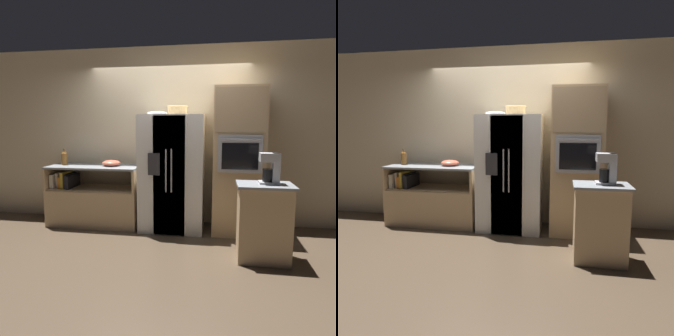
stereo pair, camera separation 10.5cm
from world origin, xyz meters
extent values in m
plane|color=#4C3D2D|center=(0.00, 0.00, 0.00)|extent=(20.00, 20.00, 0.00)
cube|color=beige|center=(0.00, 0.39, 1.40)|extent=(12.00, 0.06, 2.80)
cube|color=tan|center=(-1.14, 0.04, 0.29)|extent=(1.44, 0.64, 0.57)
cube|color=tan|center=(-1.14, 0.04, 0.58)|extent=(1.38, 0.59, 0.02)
cube|color=tan|center=(-1.84, 0.04, 0.74)|extent=(0.04, 0.64, 0.34)
cube|color=tan|center=(-0.43, 0.04, 0.74)|extent=(0.04, 0.64, 0.34)
cube|color=gray|center=(-1.14, 0.04, 0.93)|extent=(1.44, 0.64, 0.03)
cube|color=silver|center=(-1.77, 0.01, 0.70)|extent=(0.06, 0.40, 0.22)
cube|color=silver|center=(-1.71, 0.01, 0.71)|extent=(0.04, 0.29, 0.24)
cube|color=orange|center=(-1.66, 0.01, 0.68)|extent=(0.05, 0.35, 0.18)
cube|color=gold|center=(-1.60, 0.01, 0.72)|extent=(0.04, 0.39, 0.25)
cube|color=black|center=(-1.55, 0.01, 0.70)|extent=(0.04, 0.38, 0.22)
cube|color=black|center=(-1.51, 0.01, 0.69)|extent=(0.04, 0.43, 0.20)
cube|color=white|center=(0.11, 0.02, 0.86)|extent=(0.94, 0.68, 1.73)
cube|color=white|center=(0.10, -0.33, 0.86)|extent=(0.46, 0.02, 1.69)
cube|color=white|center=(0.11, -0.33, 0.86)|extent=(0.46, 0.02, 1.69)
cylinder|color=#B2B2B7|center=(0.07, -0.36, 0.95)|extent=(0.02, 0.02, 0.60)
cylinder|color=#B2B2B7|center=(0.15, -0.36, 0.95)|extent=(0.02, 0.02, 0.60)
cube|color=#2D2D33|center=(-0.10, -0.35, 1.04)|extent=(0.17, 0.01, 0.31)
cube|color=tan|center=(1.07, 0.03, 1.05)|extent=(0.71, 0.66, 2.11)
cube|color=#ADADB2|center=(1.07, -0.31, 1.20)|extent=(0.59, 0.04, 0.51)
cube|color=black|center=(1.07, -0.33, 1.16)|extent=(0.48, 0.01, 0.35)
cylinder|color=#B2B2B7|center=(1.07, -0.35, 1.39)|extent=(0.52, 0.02, 0.02)
cube|color=tan|center=(1.07, -0.30, 1.78)|extent=(0.67, 0.01, 0.59)
cube|color=tan|center=(1.32, -0.91, 0.44)|extent=(0.58, 0.42, 0.88)
cube|color=gray|center=(1.32, -0.91, 0.89)|extent=(0.63, 0.46, 0.03)
cylinder|color=tan|center=(0.18, 0.05, 1.79)|extent=(0.29, 0.29, 0.12)
torus|color=tan|center=(0.18, 0.05, 1.85)|extent=(0.31, 0.31, 0.02)
ellipsoid|color=white|center=(-0.12, 0.03, 1.75)|extent=(0.30, 0.30, 0.06)
cylinder|color=brown|center=(-1.66, 0.06, 1.04)|extent=(0.09, 0.09, 0.19)
cone|color=brown|center=(-1.66, 0.06, 1.15)|extent=(0.09, 0.09, 0.05)
cylinder|color=brown|center=(-1.66, 0.06, 1.19)|extent=(0.03, 0.03, 0.02)
ellipsoid|color=#DB664C|center=(-0.87, 0.05, 0.99)|extent=(0.28, 0.28, 0.09)
cube|color=#B2B2B7|center=(1.36, -0.88, 0.92)|extent=(0.22, 0.18, 0.02)
cylinder|color=black|center=(1.34, -0.88, 1.01)|extent=(0.11, 0.11, 0.15)
cube|color=#B2B2B7|center=(1.43, -0.88, 1.09)|extent=(0.08, 0.16, 0.35)
cube|color=#B2B2B7|center=(1.36, -0.88, 1.21)|extent=(0.22, 0.18, 0.10)
camera|label=1|loc=(0.75, -4.40, 1.57)|focal=32.00mm
camera|label=2|loc=(0.86, -4.39, 1.57)|focal=32.00mm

